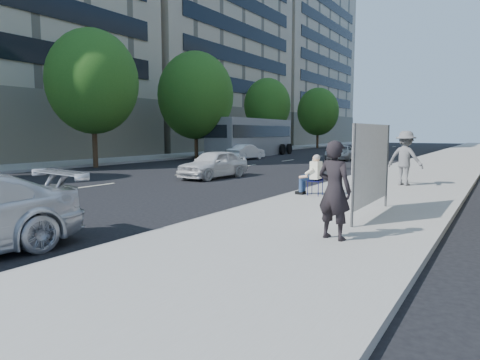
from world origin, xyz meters
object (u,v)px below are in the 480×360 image
Objects in this scene: pedestrian_woman at (334,190)px; seated_protester at (312,173)px; white_sedan_mid at (246,152)px; bus at (253,138)px; motorcycle at (332,159)px; white_sedan_near at (214,164)px; white_sedan_far at (341,153)px; protest_banner at (371,164)px; jogger at (405,158)px.

seated_protester is at bearing -51.70° from pedestrian_woman.
bus is at bearing -61.52° from white_sedan_mid.
bus is (-10.84, 9.55, 1.00)m from motorcycle.
pedestrian_woman is at bearing -63.63° from seated_protester.
seated_protester is at bearing 131.26° from white_sedan_mid.
pedestrian_woman is 0.48× the size of white_sedan_near.
white_sedan_near is at bearing -110.32° from motorcycle.
pedestrian_woman is 0.46× the size of white_sedan_far.
white_sedan_mid is 7.34m from white_sedan_far.
pedestrian_woman reaches higher than white_sedan_far.
white_sedan_far is at bearing 110.34° from protest_banner.
white_sedan_near reaches higher than white_sedan_far.
bus reaches higher than seated_protester.
white_sedan_far is (-7.58, 15.13, -0.62)m from jogger.
white_sedan_far is (-8.11, 24.45, -0.52)m from pedestrian_woman.
protest_banner is 0.76× the size of white_sedan_far.
bus reaches higher than white_sedan_far.
jogger is 6.67m from protest_banner.
bus reaches higher than white_sedan_mid.
seated_protester is at bearing -58.89° from bus.
seated_protester is 3.52m from protest_banner.
white_sedan_far is at bearing -147.43° from white_sedan_mid.
protest_banner is at bearing 132.53° from white_sedan_mid.
protest_banner reaches higher than seated_protester.
bus is (-16.11, 16.19, 0.46)m from jogger.
seated_protester is 0.43× the size of protest_banner.
protest_banner is at bearing -57.53° from bus.
bus is at bearing -44.97° from pedestrian_woman.
jogger is at bearing 8.45° from white_sedan_near.
jogger is at bearing 144.41° from white_sedan_mid.
pedestrian_woman is 25.51m from white_sedan_mid.
white_sedan_mid is (-14.56, 20.95, -0.49)m from pedestrian_woman.
motorcycle is at bearing -44.92° from bus.
protest_banner is 28.23m from bus.
jogger is 1.00× the size of motorcycle.
white_sedan_far is (0.84, 15.77, -0.10)m from white_sedan_near.
bus is at bearing -32.63° from jogger.
jogger is 18.23m from white_sedan_mid.
white_sedan_near is 13.49m from white_sedan_mid.
motorcycle is (-5.79, 15.96, -0.45)m from pedestrian_woman.
white_sedan_mid is (-14.52, 18.27, -0.81)m from protest_banner.
jogger is at bearing -48.69° from bus.
jogger reaches higher than white_sedan_mid.
protest_banner is at bearing -77.33° from pedestrian_woman.
bus reaches higher than protest_banner.
motorcycle is at bearing 154.42° from white_sedan_mid.
bus is (-2.07, 4.56, 1.05)m from white_sedan_mid.
pedestrian_woman is 0.52× the size of white_sedan_mid.
pedestrian_woman is 0.15× the size of bus.
protest_banner is 0.79× the size of white_sedan_near.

